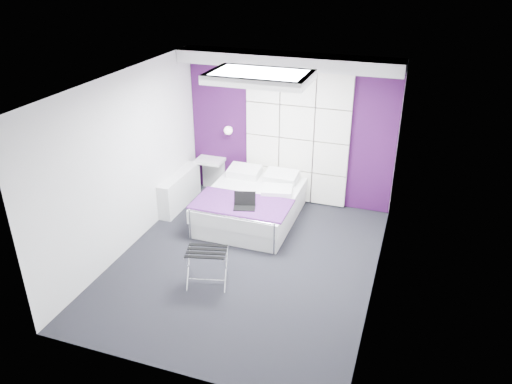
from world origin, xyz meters
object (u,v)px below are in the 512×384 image
bed (251,205)px  luggage_rack (207,267)px  laptop (245,204)px  wall_lamp (229,130)px  radiator (180,190)px  nightstand (210,160)px

bed → luggage_rack: size_ratio=3.46×
laptop → wall_lamp: bearing=104.7°
radiator → bed: (1.34, -0.07, -0.03)m
laptop → radiator: bearing=141.7°
bed → wall_lamp: bearing=130.2°
wall_lamp → radiator: (-0.64, -0.76, -0.92)m
wall_lamp → nightstand: bearing=-173.8°
wall_lamp → luggage_rack: bearing=-74.6°
wall_lamp → bed: size_ratio=0.08×
radiator → bed: bed is taller
wall_lamp → radiator: wall_lamp is taller
wall_lamp → radiator: size_ratio=0.12×
bed → laptop: (0.09, -0.53, 0.30)m
wall_lamp → laptop: bearing=-59.7°
nightstand → laptop: size_ratio=1.51×
wall_lamp → luggage_rack: 2.96m
nightstand → luggage_rack: size_ratio=0.95×
bed → nightstand: 1.37m
radiator → bed: 1.34m
wall_lamp → nightstand: size_ratio=0.30×
radiator → luggage_rack: radiator is taller
radiator → nightstand: nightstand is taller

